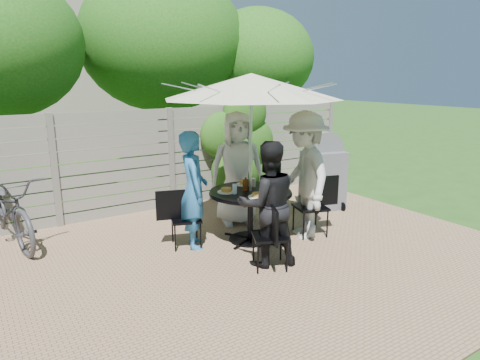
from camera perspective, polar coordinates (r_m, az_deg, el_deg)
backyard_envelope at (r=14.79m, az=-21.14°, el=13.63°), size 60.00×60.00×5.00m
patio_table at (r=6.27m, az=1.40°, el=-3.52°), size 1.51×1.51×0.78m
umbrella at (r=5.99m, az=1.50°, el=12.36°), size 3.20×3.20×2.44m
chair_back at (r=7.24m, az=-0.61°, el=-3.29°), size 0.57×0.72×0.94m
person_back at (r=6.95m, az=-0.37°, el=1.52°), size 1.05×0.86×1.86m
chair_left at (r=6.19m, az=-7.32°, el=-6.63°), size 0.66×0.52×0.86m
person_left at (r=6.03m, az=-6.22°, el=-1.37°), size 0.58×0.71×1.68m
chair_front at (r=5.50m, az=4.02°, el=-9.17°), size 0.57×0.67×0.88m
person_front at (r=5.43m, az=3.71°, el=-3.29°), size 0.95×0.84×1.63m
chair_right at (r=6.66m, az=9.46°, el=-5.04°), size 0.71×0.56×0.93m
person_right at (r=6.42m, az=8.59°, el=0.58°), size 1.08×1.40×1.92m
plate_back at (r=6.54m, az=0.59°, el=-0.44°), size 0.26×0.26×0.06m
plate_left at (r=6.12m, az=-1.85°, el=-1.43°), size 0.26×0.26×0.06m
plate_front at (r=5.86m, az=2.33°, el=-2.11°), size 0.26×0.26×0.06m
plate_right at (r=6.30m, az=4.57°, el=-1.02°), size 0.26×0.26×0.06m
glass_left at (r=6.03m, az=-0.71°, el=-1.21°), size 0.07×0.07×0.14m
glass_front at (r=5.97m, az=3.04°, el=-1.36°), size 0.07×0.07×0.14m
glass_right at (r=6.36m, az=3.43°, el=-0.45°), size 0.07×0.07×0.14m
syrup_jug at (r=6.22m, az=0.76°, el=-0.65°), size 0.09×0.09×0.16m
coffee_cup at (r=6.42m, az=1.76°, el=-0.37°), size 0.08×0.08×0.12m
bicycle at (r=7.01m, az=-28.41°, el=-3.52°), size 1.05×2.08×1.05m
bbq_grill at (r=7.93m, az=11.01°, el=0.74°), size 0.81×0.70×1.44m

